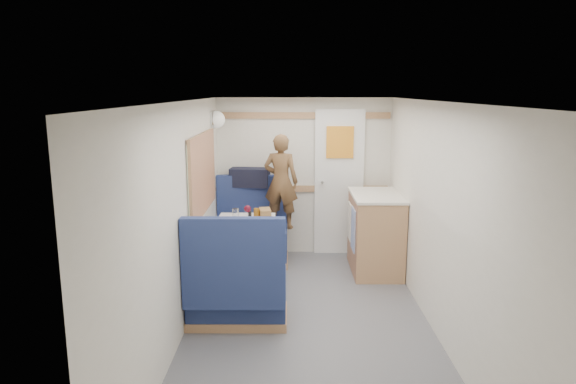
{
  "coord_description": "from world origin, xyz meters",
  "views": [
    {
      "loc": [
        -0.17,
        -4.21,
        2.1
      ],
      "look_at": [
        -0.19,
        0.9,
        1.07
      ],
      "focal_mm": 32.0,
      "sensor_mm": 36.0,
      "label": 1
    }
  ],
  "objects_px": {
    "bench_far": "(251,238)",
    "tumbler_left": "(220,228)",
    "orange_fruit": "(265,222)",
    "bread_loaf": "(265,213)",
    "tray": "(248,227)",
    "pepper_grinder": "(250,215)",
    "duffel_bag": "(250,177)",
    "bench_near": "(237,293)",
    "person": "(281,181)",
    "dome_light": "(216,120)",
    "dinette_table": "(245,237)",
    "wine_glass": "(247,209)",
    "galley_counter": "(375,232)",
    "beer_glass": "(257,213)",
    "cheese_block": "(243,224)",
    "tumbler_mid": "(236,214)"
  },
  "relations": [
    {
      "from": "galley_counter",
      "to": "tumbler_left",
      "type": "distance_m",
      "value": 1.94
    },
    {
      "from": "dome_light",
      "to": "pepper_grinder",
      "type": "bearing_deg",
      "value": -58.13
    },
    {
      "from": "tray",
      "to": "pepper_grinder",
      "type": "bearing_deg",
      "value": 91.07
    },
    {
      "from": "dinette_table",
      "to": "beer_glass",
      "type": "bearing_deg",
      "value": 62.97
    },
    {
      "from": "galley_counter",
      "to": "wine_glass",
      "type": "height_order",
      "value": "galley_counter"
    },
    {
      "from": "tray",
      "to": "pepper_grinder",
      "type": "relative_size",
      "value": 3.26
    },
    {
      "from": "beer_glass",
      "to": "pepper_grinder",
      "type": "relative_size",
      "value": 1.08
    },
    {
      "from": "dinette_table",
      "to": "person",
      "type": "height_order",
      "value": "person"
    },
    {
      "from": "galley_counter",
      "to": "tumbler_mid",
      "type": "height_order",
      "value": "galley_counter"
    },
    {
      "from": "galley_counter",
      "to": "dinette_table",
      "type": "bearing_deg",
      "value": -159.46
    },
    {
      "from": "bench_far",
      "to": "tumbler_mid",
      "type": "bearing_deg",
      "value": -98.97
    },
    {
      "from": "duffel_bag",
      "to": "tray",
      "type": "xyz_separation_m",
      "value": [
        0.08,
        -1.3,
        -0.29
      ]
    },
    {
      "from": "dinette_table",
      "to": "galley_counter",
      "type": "height_order",
      "value": "galley_counter"
    },
    {
      "from": "dinette_table",
      "to": "beer_glass",
      "type": "xyz_separation_m",
      "value": [
        0.11,
        0.22,
        0.21
      ]
    },
    {
      "from": "dome_light",
      "to": "wine_glass",
      "type": "height_order",
      "value": "dome_light"
    },
    {
      "from": "cheese_block",
      "to": "wine_glass",
      "type": "relative_size",
      "value": 0.55
    },
    {
      "from": "cheese_block",
      "to": "person",
      "type": "bearing_deg",
      "value": 69.69
    },
    {
      "from": "tumbler_mid",
      "to": "bread_loaf",
      "type": "distance_m",
      "value": 0.33
    },
    {
      "from": "tray",
      "to": "duffel_bag",
      "type": "bearing_deg",
      "value": 93.44
    },
    {
      "from": "dinette_table",
      "to": "orange_fruit",
      "type": "distance_m",
      "value": 0.34
    },
    {
      "from": "dinette_table",
      "to": "pepper_grinder",
      "type": "distance_m",
      "value": 0.26
    },
    {
      "from": "wine_glass",
      "to": "tumbler_mid",
      "type": "bearing_deg",
      "value": 155.39
    },
    {
      "from": "galley_counter",
      "to": "orange_fruit",
      "type": "xyz_separation_m",
      "value": [
        -1.24,
        -0.7,
        0.31
      ]
    },
    {
      "from": "bench_far",
      "to": "beer_glass",
      "type": "bearing_deg",
      "value": -80.06
    },
    {
      "from": "orange_fruit",
      "to": "pepper_grinder",
      "type": "relative_size",
      "value": 0.79
    },
    {
      "from": "bench_near",
      "to": "cheese_block",
      "type": "distance_m",
      "value": 0.82
    },
    {
      "from": "tray",
      "to": "bread_loaf",
      "type": "relative_size",
      "value": 1.45
    },
    {
      "from": "person",
      "to": "tumbler_left",
      "type": "relative_size",
      "value": 11.34
    },
    {
      "from": "tumbler_left",
      "to": "bread_loaf",
      "type": "height_order",
      "value": "tumbler_left"
    },
    {
      "from": "person",
      "to": "wine_glass",
      "type": "relative_size",
      "value": 6.78
    },
    {
      "from": "bench_near",
      "to": "pepper_grinder",
      "type": "relative_size",
      "value": 10.8
    },
    {
      "from": "dome_light",
      "to": "duffel_bag",
      "type": "height_order",
      "value": "dome_light"
    },
    {
      "from": "tumbler_left",
      "to": "tumbler_mid",
      "type": "distance_m",
      "value": 0.54
    },
    {
      "from": "tumbler_left",
      "to": "dinette_table",
      "type": "bearing_deg",
      "value": 60.15
    },
    {
      "from": "dome_light",
      "to": "beer_glass",
      "type": "bearing_deg",
      "value": -51.36
    },
    {
      "from": "wine_glass",
      "to": "pepper_grinder",
      "type": "xyz_separation_m",
      "value": [
        0.02,
        0.05,
        -0.07
      ]
    },
    {
      "from": "cheese_block",
      "to": "tumbler_mid",
      "type": "distance_m",
      "value": 0.37
    },
    {
      "from": "dome_light",
      "to": "person",
      "type": "relative_size",
      "value": 0.18
    },
    {
      "from": "tray",
      "to": "orange_fruit",
      "type": "bearing_deg",
      "value": 7.8
    },
    {
      "from": "cheese_block",
      "to": "orange_fruit",
      "type": "bearing_deg",
      "value": 7.99
    },
    {
      "from": "person",
      "to": "dome_light",
      "type": "bearing_deg",
      "value": 9.9
    },
    {
      "from": "orange_fruit",
      "to": "bread_loaf",
      "type": "distance_m",
      "value": 0.41
    },
    {
      "from": "bench_near",
      "to": "cheese_block",
      "type": "bearing_deg",
      "value": 90.08
    },
    {
      "from": "bench_far",
      "to": "tumbler_left",
      "type": "relative_size",
      "value": 10.46
    },
    {
      "from": "dinette_table",
      "to": "duffel_bag",
      "type": "bearing_deg",
      "value": 91.42
    },
    {
      "from": "wine_glass",
      "to": "galley_counter",
      "type": "bearing_deg",
      "value": 17.26
    },
    {
      "from": "dome_light",
      "to": "galley_counter",
      "type": "bearing_deg",
      "value": -9.18
    },
    {
      "from": "cheese_block",
      "to": "tumbler_left",
      "type": "bearing_deg",
      "value": -139.22
    },
    {
      "from": "duffel_bag",
      "to": "tumbler_left",
      "type": "distance_m",
      "value": 1.52
    },
    {
      "from": "tray",
      "to": "pepper_grinder",
      "type": "distance_m",
      "value": 0.33
    }
  ]
}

